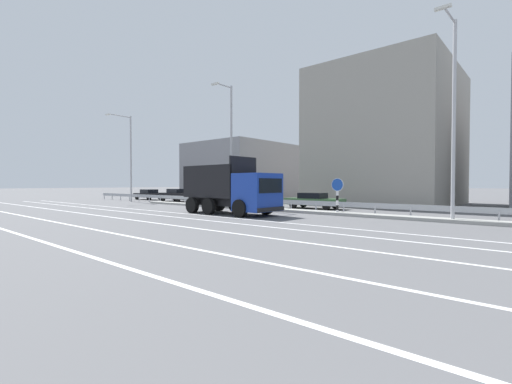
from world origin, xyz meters
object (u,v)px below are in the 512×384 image
parked_car_2 (209,196)px  parked_car_3 (255,198)px  street_lamp_1 (230,141)px  parked_car_1 (176,195)px  street_lamp_0 (129,154)px  street_lamp_2 (453,111)px  parked_car_0 (149,194)px  median_road_sign (337,195)px  dump_truck (240,194)px  parked_car_4 (314,200)px  church_tower (345,161)px

parked_car_2 → parked_car_3: parked_car_3 is taller
street_lamp_1 → parked_car_1: bearing=162.7°
street_lamp_0 → street_lamp_1: size_ratio=0.96×
parked_car_2 → parked_car_3: size_ratio=1.14×
street_lamp_2 → parked_car_1: street_lamp_2 is taller
street_lamp_2 → parked_car_2: size_ratio=2.13×
parked_car_0 → parked_car_3: bearing=-94.2°
median_road_sign → parked_car_3: 10.36m
dump_truck → street_lamp_0: (-19.95, 3.63, 3.89)m
street_lamp_1 → parked_car_0: 19.13m
median_road_sign → street_lamp_1: size_ratio=0.24×
street_lamp_1 → street_lamp_0: bearing=179.9°
parked_car_3 → street_lamp_0: bearing=102.5°
street_lamp_0 → parked_car_3: bearing=14.0°
parked_car_2 → parked_car_4: 11.85m
parked_car_0 → parked_car_4: bearing=-93.2°
parked_car_0 → parked_car_4: parked_car_0 is taller
street_lamp_2 → parked_car_2: bearing=170.9°
parked_car_0 → parked_car_1: bearing=-95.6°
parked_car_3 → church_tower: bearing=2.2°
dump_truck → church_tower: (-6.35, 27.77, 3.69)m
parked_car_2 → street_lamp_0: bearing=-71.1°
parked_car_4 → church_tower: bearing=-164.0°
church_tower → parked_car_4: bearing=-70.5°
street_lamp_1 → parked_car_1: (-12.18, 3.78, -4.59)m
parked_car_2 → church_tower: church_tower is taller
parked_car_1 → parked_car_4: 17.38m
street_lamp_0 → street_lamp_2: bearing=0.2°
dump_truck → parked_car_0: dump_truck is taller
median_road_sign → street_lamp_0: 24.99m
parked_car_1 → parked_car_2: bearing=-94.0°
street_lamp_0 → church_tower: bearing=60.6°
street_lamp_0 → parked_car_2: bearing=22.5°
street_lamp_0 → parked_car_3: 16.01m
street_lamp_1 → parked_car_1: 13.55m
street_lamp_1 → parked_car_2: (-6.65, 3.69, -4.61)m
parked_car_0 → parked_car_2: parked_car_2 is taller
street_lamp_0 → parked_car_1: size_ratio=2.23×
dump_truck → street_lamp_1: 6.96m
church_tower → parked_car_1: bearing=-116.7°
parked_car_3 → church_tower: church_tower is taller
dump_truck → parked_car_0: size_ratio=1.74×
parked_car_4 → dump_truck: bearing=-9.2°
street_lamp_0 → parked_car_2: street_lamp_0 is taller
median_road_sign → church_tower: (-11.08, 23.88, 3.76)m
dump_truck → median_road_sign: dump_truck is taller
median_road_sign → street_lamp_1: (-9.15, -0.29, 4.06)m
street_lamp_0 → church_tower: 27.70m
parked_car_1 → church_tower: (10.25, 20.38, 4.30)m
parked_car_0 → parked_car_4: 23.32m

